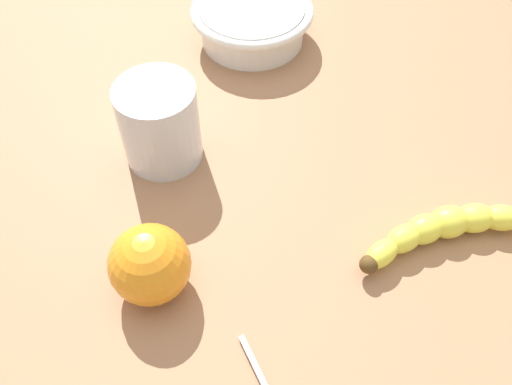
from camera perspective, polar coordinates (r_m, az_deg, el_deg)
wooden_tabletop at (r=63.06cm, az=5.84°, el=2.64°), size 120.00×120.00×3.00cm
banana at (r=57.11cm, az=19.33°, el=-3.43°), size 8.86×19.29×3.22cm
smoothie_glass at (r=59.70cm, az=-9.75°, el=6.77°), size 8.38×8.38×9.26cm
ceramic_bowl at (r=75.46cm, az=-0.40°, el=17.15°), size 15.75×15.75×4.95cm
orange_fruit at (r=50.23cm, az=-10.75°, el=-7.20°), size 7.31×7.31×7.31cm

